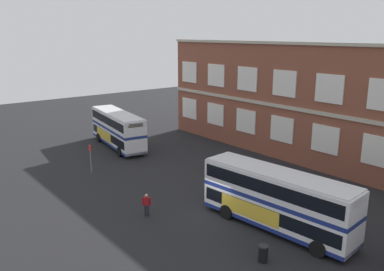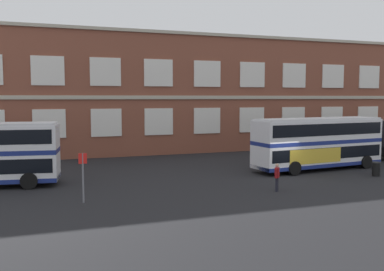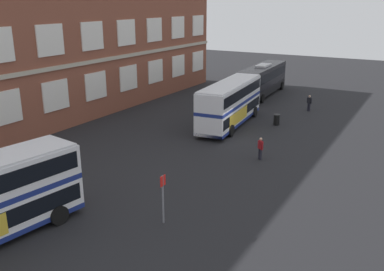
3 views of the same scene
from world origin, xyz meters
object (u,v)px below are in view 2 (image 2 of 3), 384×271
object	(u,v)px
double_decker_middle	(318,142)
second_passenger	(277,176)
station_litter_bin	(376,169)
bus_stand_flag	(83,173)

from	to	relation	value
double_decker_middle	second_passenger	bearing A→B (deg)	-140.95
station_litter_bin	second_passenger	bearing A→B (deg)	-168.06
second_passenger	station_litter_bin	xyz separation A→B (m)	(9.40, 1.99, -0.41)
double_decker_middle	second_passenger	distance (m)	9.28
second_passenger	bus_stand_flag	size ratio (longest dim) A/B	0.63
second_passenger	bus_stand_flag	distance (m)	11.41
bus_stand_flag	double_decker_middle	bearing A→B (deg)	14.54
second_passenger	bus_stand_flag	world-z (taller)	bus_stand_flag
double_decker_middle	station_litter_bin	world-z (taller)	double_decker_middle
bus_stand_flag	station_litter_bin	size ratio (longest dim) A/B	2.62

